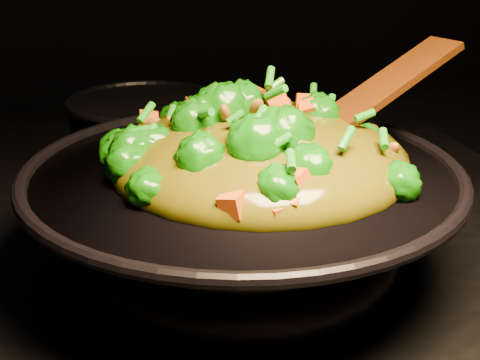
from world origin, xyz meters
name	(u,v)px	position (x,y,z in m)	size (l,w,h in m)	color
wok	(242,225)	(0.10, -0.02, 0.97)	(0.47, 0.47, 0.13)	black
stir_fry	(261,117)	(0.12, -0.01, 1.09)	(0.33, 0.33, 0.11)	#136707
spatula	(349,112)	(0.22, -0.01, 1.09)	(0.33, 0.05, 0.01)	#381905
back_pot	(145,137)	(0.02, 0.32, 0.96)	(0.23, 0.23, 0.13)	black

